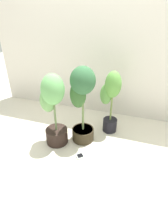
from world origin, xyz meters
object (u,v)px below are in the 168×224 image
object	(u,v)px
potted_plant_front_left	(53,107)
hygrometer_box	(80,156)
potted_plant_center	(82,99)
potted_plant_back_right	(111,98)

from	to	relation	value
potted_plant_front_left	hygrometer_box	world-z (taller)	potted_plant_front_left
potted_plant_front_left	potted_plant_center	bearing A→B (deg)	27.21
potted_plant_center	hygrometer_box	size ratio (longest dim) A/B	8.46
potted_plant_center	potted_plant_front_left	xyz separation A→B (m)	(-0.29, -0.15, -0.07)
potted_plant_center	potted_plant_back_right	world-z (taller)	potted_plant_center
potted_plant_center	hygrometer_box	distance (m)	0.65
potted_plant_center	potted_plant_back_right	xyz separation A→B (m)	(0.28, 0.29, -0.08)
hygrometer_box	potted_plant_center	bearing A→B (deg)	153.88
potted_plant_front_left	hygrometer_box	xyz separation A→B (m)	(0.38, -0.18, -0.48)
potted_plant_center	potted_plant_front_left	world-z (taller)	potted_plant_center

